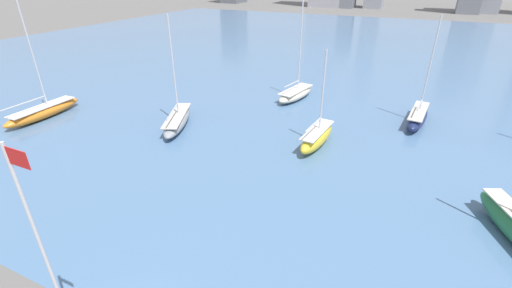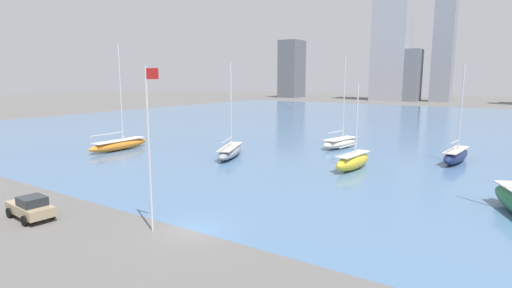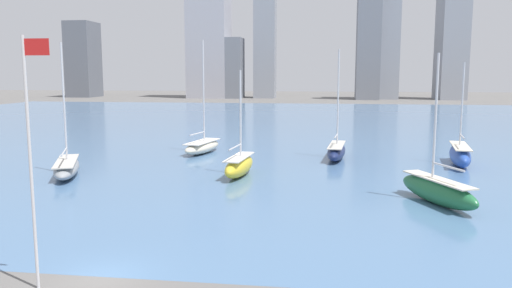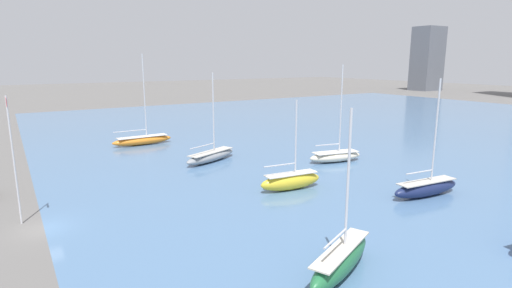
{
  "view_description": "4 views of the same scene",
  "coord_description": "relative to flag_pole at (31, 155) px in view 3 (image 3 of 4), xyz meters",
  "views": [
    {
      "loc": [
        10.18,
        -7.47,
        16.51
      ],
      "look_at": [
        -1.57,
        17.9,
        2.23
      ],
      "focal_mm": 24.0,
      "sensor_mm": 36.0,
      "label": 1
    },
    {
      "loc": [
        18.12,
        -19.34,
        10.4
      ],
      "look_at": [
        -5.1,
        15.47,
        3.48
      ],
      "focal_mm": 28.0,
      "sensor_mm": 36.0,
      "label": 2
    },
    {
      "loc": [
        10.27,
        -21.36,
        9.58
      ],
      "look_at": [
        6.04,
        9.85,
        5.12
      ],
      "focal_mm": 35.0,
      "sensor_mm": 36.0,
      "label": 3
    },
    {
      "loc": [
        36.35,
        -1.53,
        13.9
      ],
      "look_at": [
        3.29,
        19.14,
        5.84
      ],
      "focal_mm": 28.0,
      "sensor_mm": 36.0,
      "label": 4
    }
  ],
  "objects": [
    {
      "name": "sailboat_yellow",
      "position": [
        4.75,
        25.74,
        -5.07
      ],
      "size": [
        2.55,
        7.55,
        9.89
      ],
      "rotation": [
        0.0,
        0.0,
        -0.1
      ],
      "color": "yellow",
      "rests_on": "harbor_water"
    },
    {
      "name": "sailboat_navy",
      "position": [
        14.06,
        36.52,
        -5.14
      ],
      "size": [
        2.78,
        8.91,
        12.27
      ],
      "rotation": [
        0.0,
        0.0,
        -0.1
      ],
      "color": "#19234C",
      "rests_on": "harbor_water"
    },
    {
      "name": "sailboat_gray",
      "position": [
        -11.52,
        23.82,
        -5.26
      ],
      "size": [
        5.83,
        9.7,
        12.45
      ],
      "rotation": [
        0.0,
        0.0,
        0.41
      ],
      "color": "gray",
      "rests_on": "harbor_water"
    },
    {
      "name": "ground_plane",
      "position": [
        2.24,
        1.57,
        -6.08
      ],
      "size": [
        500.0,
        500.0,
        0.0
      ],
      "primitive_type": "plane",
      "color": "#605E5B"
    },
    {
      "name": "sailboat_blue",
      "position": [
        26.82,
        34.26,
        -4.95
      ],
      "size": [
        3.3,
        9.32,
        10.73
      ],
      "rotation": [
        0.0,
        0.0,
        -0.15
      ],
      "color": "#284CA8",
      "rests_on": "harbor_water"
    },
    {
      "name": "sailboat_green",
      "position": [
        20.98,
        17.68,
        -5.04
      ],
      "size": [
        5.06,
        8.53,
        11.06
      ],
      "rotation": [
        0.0,
        0.0,
        0.42
      ],
      "color": "#236B3D",
      "rests_on": "harbor_water"
    },
    {
      "name": "harbor_water",
      "position": [
        2.24,
        71.57,
        -6.07
      ],
      "size": [
        180.0,
        140.0,
        0.0
      ],
      "color": "#4C7099",
      "rests_on": "ground_plane"
    },
    {
      "name": "sailboat_cream",
      "position": [
        -2.0,
        38.66,
        -5.23
      ],
      "size": [
        3.95,
        8.34,
        13.53
      ],
      "rotation": [
        0.0,
        0.0,
        -0.2
      ],
      "color": "beige",
      "rests_on": "harbor_water"
    },
    {
      "name": "distant_city_skyline",
      "position": [
        12.57,
        175.01,
        17.83
      ],
      "size": [
        205.2,
        20.39,
        61.1
      ],
      "color": "slate",
      "rests_on": "ground_plane"
    },
    {
      "name": "flag_pole",
      "position": [
        0.0,
        0.0,
        0.0
      ],
      "size": [
        1.24,
        0.14,
        11.18
      ],
      "color": "silver",
      "rests_on": "ground_plane"
    }
  ]
}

